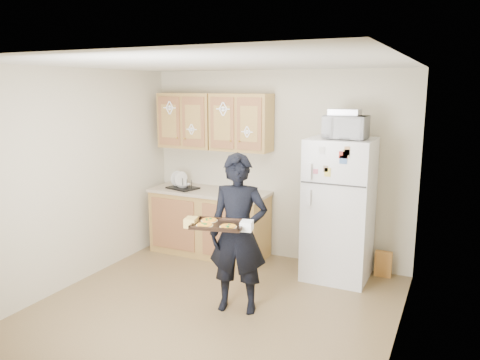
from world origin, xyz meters
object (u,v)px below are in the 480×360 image
(microwave, at_px, (346,127))
(baking_tray, at_px, (219,225))
(person, at_px, (238,234))
(refrigerator, at_px, (339,209))
(dish_rack, at_px, (183,183))

(microwave, bearing_deg, baking_tray, -116.83)
(person, distance_m, baking_tray, 0.34)
(refrigerator, relative_size, dish_rack, 4.30)
(dish_rack, bearing_deg, baking_tray, -48.31)
(refrigerator, bearing_deg, baking_tray, -116.33)
(person, xyz_separation_m, dish_rack, (-1.47, 1.28, 0.16))
(refrigerator, distance_m, microwave, 0.98)
(person, relative_size, dish_rack, 4.15)
(microwave, bearing_deg, dish_rack, -179.32)
(baking_tray, distance_m, microwave, 1.94)
(refrigerator, xyz_separation_m, microwave, (0.05, -0.05, 0.98))
(person, bearing_deg, baking_tray, -116.84)
(refrigerator, xyz_separation_m, baking_tray, (-0.78, -1.58, 0.14))
(microwave, bearing_deg, person, -119.89)
(baking_tray, height_order, microwave, microwave)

